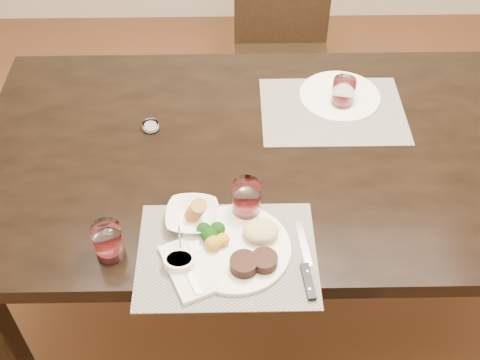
{
  "coord_description": "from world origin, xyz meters",
  "views": [
    {
      "loc": [
        -0.23,
        -1.32,
        2.0
      ],
      "look_at": [
        -0.21,
        -0.2,
        0.82
      ],
      "focal_mm": 45.0,
      "sensor_mm": 36.0,
      "label": 1
    }
  ],
  "objects_px": {
    "chair_far": "(282,44)",
    "steak_knife": "(307,272)",
    "far_plate": "(340,96)",
    "dinner_plate": "(241,247)",
    "wine_glass_near": "(246,201)",
    "cracker_bowl": "(192,216)"
  },
  "relations": [
    {
      "from": "chair_far",
      "to": "steak_knife",
      "type": "distance_m",
      "value": 1.42
    },
    {
      "from": "far_plate",
      "to": "cracker_bowl",
      "type": "bearing_deg",
      "value": -131.73
    },
    {
      "from": "chair_far",
      "to": "steak_knife",
      "type": "xyz_separation_m",
      "value": [
        -0.04,
        -1.39,
        0.26
      ]
    },
    {
      "from": "steak_knife",
      "to": "far_plate",
      "type": "height_order",
      "value": "steak_knife"
    },
    {
      "from": "dinner_plate",
      "to": "steak_knife",
      "type": "relative_size",
      "value": 1.16
    },
    {
      "from": "cracker_bowl",
      "to": "chair_far",
      "type": "bearing_deg",
      "value": 74.61
    },
    {
      "from": "dinner_plate",
      "to": "wine_glass_near",
      "type": "bearing_deg",
      "value": 78.1
    },
    {
      "from": "chair_far",
      "to": "dinner_plate",
      "type": "bearing_deg",
      "value": -98.95
    },
    {
      "from": "chair_far",
      "to": "far_plate",
      "type": "xyz_separation_m",
      "value": [
        0.13,
        -0.69,
        0.26
      ]
    },
    {
      "from": "cracker_bowl",
      "to": "wine_glass_near",
      "type": "height_order",
      "value": "wine_glass_near"
    },
    {
      "from": "wine_glass_near",
      "to": "chair_far",
      "type": "bearing_deg",
      "value": 80.91
    },
    {
      "from": "cracker_bowl",
      "to": "far_plate",
      "type": "xyz_separation_m",
      "value": [
        0.46,
        0.52,
        -0.01
      ]
    },
    {
      "from": "steak_knife",
      "to": "dinner_plate",
      "type": "bearing_deg",
      "value": 149.72
    },
    {
      "from": "far_plate",
      "to": "dinner_plate",
      "type": "bearing_deg",
      "value": -118.45
    },
    {
      "from": "chair_far",
      "to": "far_plate",
      "type": "relative_size",
      "value": 3.4
    },
    {
      "from": "chair_far",
      "to": "wine_glass_near",
      "type": "bearing_deg",
      "value": -99.09
    },
    {
      "from": "dinner_plate",
      "to": "far_plate",
      "type": "bearing_deg",
      "value": 57.26
    },
    {
      "from": "dinner_plate",
      "to": "steak_knife",
      "type": "xyz_separation_m",
      "value": [
        0.16,
        -0.07,
        -0.01
      ]
    },
    {
      "from": "dinner_plate",
      "to": "cracker_bowl",
      "type": "relative_size",
      "value": 1.9
    },
    {
      "from": "chair_far",
      "to": "wine_glass_near",
      "type": "relative_size",
      "value": 8.34
    },
    {
      "from": "steak_knife",
      "to": "chair_far",
      "type": "bearing_deg",
      "value": 82.32
    },
    {
      "from": "steak_knife",
      "to": "cracker_bowl",
      "type": "distance_m",
      "value": 0.34
    }
  ]
}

